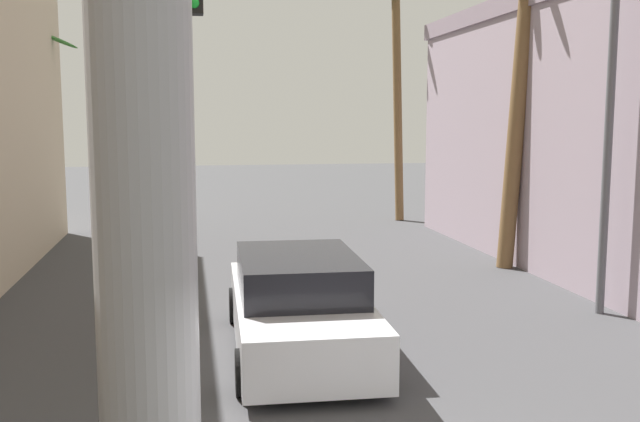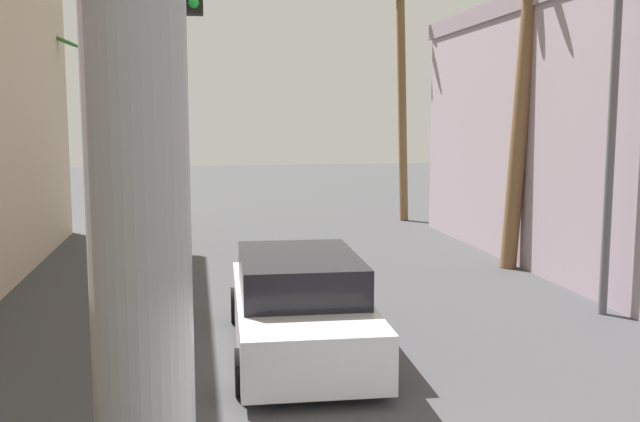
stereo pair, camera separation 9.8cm
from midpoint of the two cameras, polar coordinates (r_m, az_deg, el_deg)
The scene contains 6 objects.
ground_plane at distance 15.34m, azimuth -3.69°, elevation -6.56°, with size 87.03×87.03×0.00m, color #424244.
street_lamp at distance 14.13m, azimuth 20.90°, elevation 10.84°, with size 2.50×0.28×7.77m.
car_lead at distance 11.44m, azimuth -2.00°, elevation -7.56°, with size 2.26×5.09×1.56m.
palm_tree_far_right at distance 26.38m, azimuth 6.01°, elevation 11.58°, with size 2.35×2.35×8.87m.
palm_tree_mid_right at distance 18.20m, azimuth 15.51°, elevation 11.09°, with size 2.85×2.94×8.57m.
palm_tree_far_left at distance 23.31m, azimuth -21.87°, elevation 7.59°, with size 2.41×2.45×6.36m.
Camera 1 is at (-1.81, -4.78, 3.67)m, focal length 40.00 mm.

